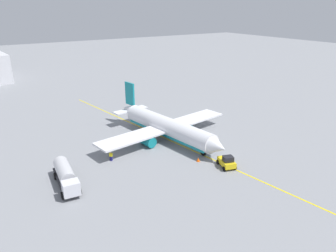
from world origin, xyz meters
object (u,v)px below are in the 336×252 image
(fuel_tanker, at_px, (66,176))
(pushback_tug, at_px, (227,162))
(airplane, at_px, (166,127))
(safety_cone_nose, at_px, (198,159))
(refueling_worker, at_px, (111,156))

(fuel_tanker, xyz_separation_m, pushback_tug, (8.92, 24.88, -0.71))
(airplane, xyz_separation_m, pushback_tug, (16.10, 1.98, -1.66))
(fuel_tanker, height_order, safety_cone_nose, fuel_tanker)
(airplane, height_order, fuel_tanker, airplane)
(fuel_tanker, bearing_deg, pushback_tug, 70.27)
(fuel_tanker, relative_size, pushback_tug, 2.54)
(pushback_tug, distance_m, refueling_worker, 20.42)
(pushback_tug, height_order, safety_cone_nose, pushback_tug)
(refueling_worker, height_order, safety_cone_nose, refueling_worker)
(refueling_worker, relative_size, safety_cone_nose, 2.33)
(airplane, xyz_separation_m, refueling_worker, (3.03, -13.71, -1.85))
(airplane, bearing_deg, safety_cone_nose, -3.86)
(refueling_worker, bearing_deg, pushback_tug, 50.22)
(pushback_tug, xyz_separation_m, safety_cone_nose, (-4.37, -2.78, -0.64))
(airplane, height_order, refueling_worker, airplane)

